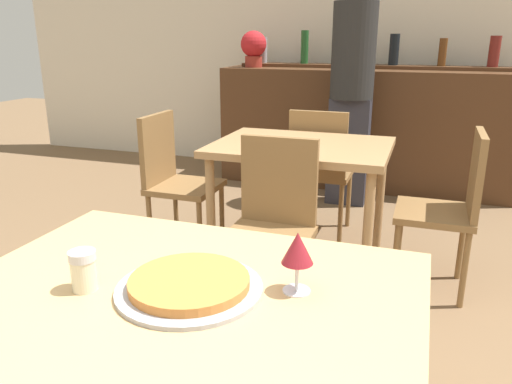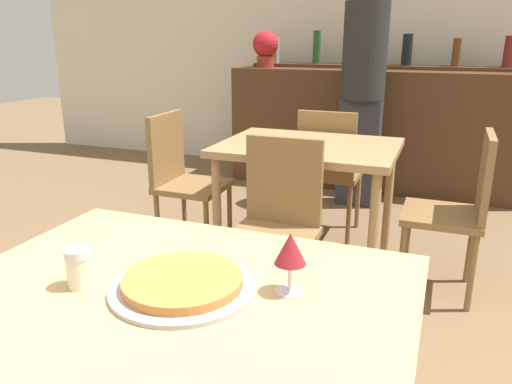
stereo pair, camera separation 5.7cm
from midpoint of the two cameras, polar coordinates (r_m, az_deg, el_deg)
The scene contains 14 objects.
wall_back at distance 5.12m, azimuth 13.29°, elevation 17.66°, with size 8.00×0.05×2.80m.
dining_table_near at distance 1.33m, azimuth -9.60°, elevation -13.92°, with size 1.18×0.89×0.73m.
dining_table_far at distance 2.84m, azimuth 4.60°, elevation 3.62°, with size 0.97×0.74×0.77m.
bar_counter at distance 4.69m, azimuth 11.87°, elevation 7.11°, with size 2.60×0.56×1.06m.
bar_back_shelf at distance 4.76m, azimuth 12.87°, elevation 14.41°, with size 2.39×0.24×0.33m.
chair_far_side_front at distance 2.38m, azimuth 1.21°, elevation -3.02°, with size 0.40×0.40×0.89m.
chair_far_side_back at distance 3.39m, azimuth 6.85°, elevation 3.10°, with size 0.40×0.40×0.89m.
chair_far_side_left at distance 3.17m, azimuth -9.91°, elevation 1.96°, with size 0.40×0.40×0.89m.
chair_far_side_right at distance 2.80m, azimuth 20.91°, elevation -1.05°, with size 0.40×0.40×0.89m.
pizza_tray at distance 1.29m, azimuth -8.89°, elevation -10.45°, with size 0.37×0.37×0.04m.
cheese_shaker at distance 1.34m, azimuth -20.27°, elevation -8.40°, with size 0.07×0.07×0.10m.
person_standing at distance 4.07m, azimuth 10.51°, elevation 12.22°, with size 0.34×0.34×1.82m.
wine_glass at distance 1.23m, azimuth 3.44°, elevation -6.62°, with size 0.08×0.08×0.16m.
potted_plant at distance 4.82m, azimuth -0.63°, elevation 16.26°, with size 0.24×0.24×0.33m.
Camera 1 is at (0.54, -1.00, 1.35)m, focal length 35.00 mm.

